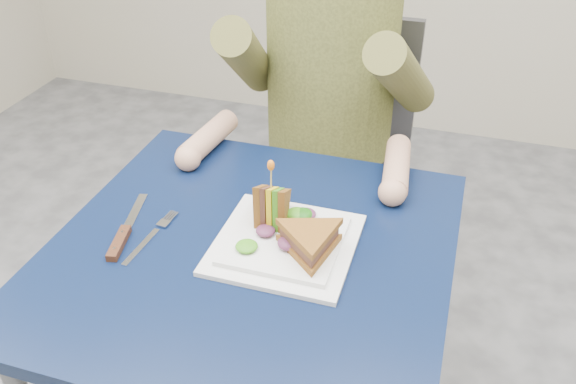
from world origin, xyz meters
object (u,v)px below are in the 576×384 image
(table, at_px, (251,278))
(sandwich_flat, at_px, (310,241))
(plate, at_px, (285,243))
(fork, at_px, (149,238))
(knife, at_px, (122,237))
(diner, at_px, (330,45))
(chair, at_px, (335,153))
(sandwich_upright, at_px, (272,206))

(table, bearing_deg, sandwich_flat, -2.22)
(plate, height_order, fork, plate)
(table, bearing_deg, knife, -167.71)
(diner, bearing_deg, chair, 90.00)
(diner, height_order, sandwich_upright, diner)
(diner, distance_m, plate, 0.61)
(chair, xyz_separation_m, diner, (-0.00, -0.11, 0.37))
(diner, xyz_separation_m, sandwich_flat, (0.12, -0.60, -0.14))
(sandwich_upright, bearing_deg, diner, 92.35)
(fork, bearing_deg, diner, 73.17)
(chair, height_order, sandwich_upright, chair)
(chair, xyz_separation_m, fork, (-0.19, -0.75, 0.19))
(plate, distance_m, sandwich_upright, 0.08)
(chair, bearing_deg, fork, -104.42)
(table, distance_m, knife, 0.26)
(fork, bearing_deg, chair, 75.58)
(table, distance_m, chair, 0.72)
(table, distance_m, sandwich_upright, 0.15)
(plate, height_order, sandwich_flat, sandwich_flat)
(diner, xyz_separation_m, plate, (0.06, -0.58, -0.18))
(diner, relative_size, sandwich_upright, 5.38)
(sandwich_flat, bearing_deg, knife, -172.39)
(chair, distance_m, sandwich_flat, 0.76)
(sandwich_flat, bearing_deg, table, 177.78)
(knife, bearing_deg, sandwich_upright, 24.11)
(table, bearing_deg, plate, 17.84)
(diner, bearing_deg, plate, -83.75)
(chair, distance_m, diner, 0.39)
(plate, bearing_deg, diner, 96.25)
(sandwich_upright, distance_m, fork, 0.24)
(fork, bearing_deg, plate, 12.70)
(sandwich_upright, bearing_deg, table, -108.51)
(diner, bearing_deg, fork, -106.83)
(plate, xyz_separation_m, fork, (-0.26, -0.06, -0.01))
(table, xyz_separation_m, diner, (-0.00, 0.60, 0.26))
(diner, bearing_deg, sandwich_flat, -78.92)
(knife, bearing_deg, diner, 69.64)
(knife, bearing_deg, table, 12.29)
(table, relative_size, chair, 0.81)
(chair, bearing_deg, table, -90.00)
(chair, height_order, sandwich_flat, chair)
(table, bearing_deg, fork, -169.05)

